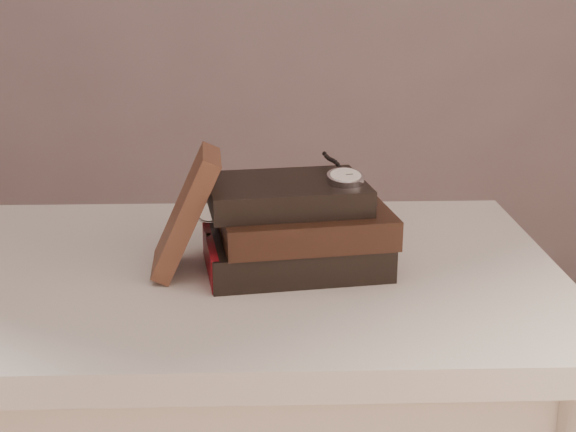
{
  "coord_description": "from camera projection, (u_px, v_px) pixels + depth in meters",
  "views": [
    {
      "loc": [
        0.09,
        -0.68,
        1.16
      ],
      "look_at": [
        0.12,
        0.35,
        0.82
      ],
      "focal_mm": 48.92,
      "sensor_mm": 36.0,
      "label": 1
    }
  ],
  "objects": [
    {
      "name": "book_stack",
      "position": [
        296.0,
        228.0,
        1.08
      ],
      "size": [
        0.27,
        0.2,
        0.12
      ],
      "color": "black",
      "rests_on": "table"
    },
    {
      "name": "eyeglasses",
      "position": [
        226.0,
        205.0,
        1.14
      ],
      "size": [
        0.12,
        0.13,
        0.05
      ],
      "color": "silver",
      "rests_on": "book_stack"
    },
    {
      "name": "journal",
      "position": [
        186.0,
        212.0,
        1.06
      ],
      "size": [
        0.11,
        0.12,
        0.17
      ],
      "primitive_type": "cube",
      "rotation": [
        0.0,
        0.44,
        0.07
      ],
      "color": "#3C2117",
      "rests_on": "table"
    },
    {
      "name": "table",
      "position": [
        206.0,
        326.0,
        1.13
      ],
      "size": [
        1.0,
        0.6,
        0.75
      ],
      "color": "beige",
      "rests_on": "ground"
    },
    {
      "name": "pocket_watch",
      "position": [
        345.0,
        176.0,
        1.06
      ],
      "size": [
        0.06,
        0.16,
        0.02
      ],
      "color": "silver",
      "rests_on": "book_stack"
    }
  ]
}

